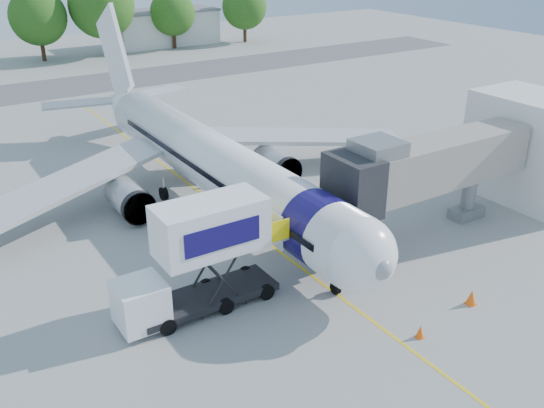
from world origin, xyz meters
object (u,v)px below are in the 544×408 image
aircraft (209,160)px  ground_tug (511,325)px  catering_hiloader (199,258)px  jet_bridge (422,168)px

aircraft → ground_tug: aircraft is taller
aircraft → catering_hiloader: aircraft is taller
jet_bridge → catering_hiloader: bearing=-180.0°
aircraft → ground_tug: (4.29, -20.74, -2.25)m
catering_hiloader → aircraft: bearing=60.6°
aircraft → jet_bridge: 13.77m
jet_bridge → catering_hiloader: (-14.25, -0.00, -1.58)m
catering_hiloader → ground_tug: size_ratio=2.44×
ground_tug → jet_bridge: bearing=75.4°
aircraft → catering_hiloader: 12.77m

